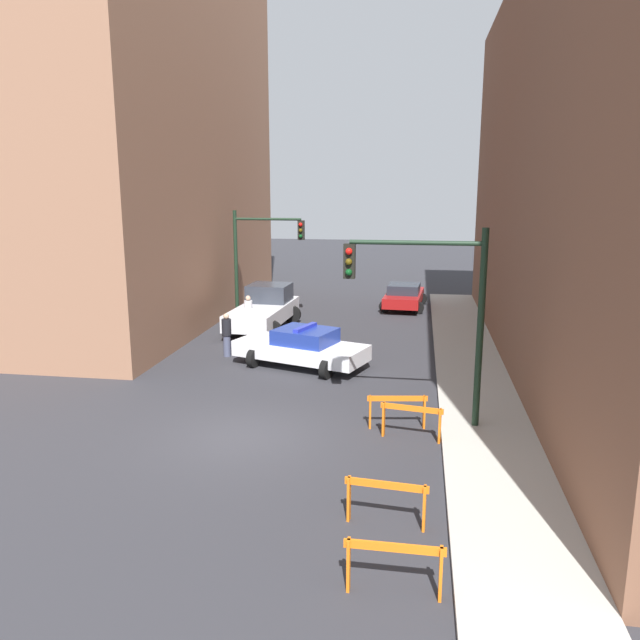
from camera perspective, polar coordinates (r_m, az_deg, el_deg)
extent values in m
plane|color=#2D2D33|center=(16.50, -6.83, -10.51)|extent=(120.00, 120.00, 0.00)
cube|color=#B2ADA3|center=(16.03, 15.48, -11.35)|extent=(2.40, 44.00, 0.12)
cube|color=#93664C|center=(33.15, -21.57, 18.06)|extent=(14.00, 20.00, 20.40)
cylinder|color=black|center=(16.54, 14.44, -0.85)|extent=(0.18, 0.18, 5.20)
cylinder|color=black|center=(16.12, 8.79, 6.99)|extent=(3.40, 0.12, 0.12)
cube|color=black|center=(16.27, 2.71, 5.39)|extent=(0.30, 0.22, 0.90)
sphere|color=red|center=(16.09, 2.66, 6.29)|extent=(0.18, 0.18, 0.18)
sphere|color=#4C3D0C|center=(16.12, 2.65, 5.33)|extent=(0.18, 0.18, 0.18)
sphere|color=#0C4219|center=(16.16, 2.64, 4.38)|extent=(0.18, 0.18, 0.18)
cylinder|color=black|center=(30.35, -7.68, 5.00)|extent=(0.18, 0.18, 5.20)
cylinder|color=black|center=(29.74, -4.81, 9.18)|extent=(3.20, 0.12, 0.12)
cube|color=black|center=(29.43, -1.74, 8.21)|extent=(0.30, 0.22, 0.90)
sphere|color=red|center=(29.27, -1.79, 8.72)|extent=(0.18, 0.18, 0.18)
sphere|color=#4C3D0C|center=(29.29, -1.79, 8.19)|extent=(0.18, 0.18, 0.18)
sphere|color=#0C4219|center=(29.31, -1.79, 7.66)|extent=(0.18, 0.18, 0.18)
cube|color=white|center=(22.21, -1.77, -2.78)|extent=(5.05, 3.28, 0.55)
cube|color=navy|center=(21.99, -1.36, -1.49)|extent=(2.40, 2.18, 0.52)
cylinder|color=black|center=(22.34, -6.11, -3.49)|extent=(0.42, 0.70, 0.66)
cylinder|color=black|center=(23.71, -3.81, -2.52)|extent=(0.42, 0.70, 0.66)
cylinder|color=black|center=(20.90, 0.55, -4.53)|extent=(0.42, 0.70, 0.66)
cylinder|color=black|center=(22.36, 2.56, -3.41)|extent=(0.42, 0.70, 0.66)
cube|color=#2633BF|center=(21.92, -1.36, -0.68)|extent=(0.64, 1.37, 0.12)
cube|color=silver|center=(28.00, -5.25, 0.62)|extent=(2.29, 5.50, 0.70)
cube|color=#2D333D|center=(28.87, -4.64, 2.50)|extent=(1.93, 1.83, 0.80)
cylinder|color=black|center=(29.90, -5.96, 0.66)|extent=(0.81, 0.30, 0.80)
cylinder|color=black|center=(29.39, -2.55, 0.52)|extent=(0.81, 0.30, 0.80)
cylinder|color=black|center=(26.82, -8.17, -0.74)|extent=(0.81, 0.30, 0.80)
cylinder|color=black|center=(26.24, -4.40, -0.93)|extent=(0.81, 0.30, 0.80)
cube|color=maroon|center=(33.13, 7.69, 2.05)|extent=(2.10, 4.42, 0.52)
cube|color=#232833|center=(32.88, 7.68, 2.86)|extent=(1.71, 1.91, 0.48)
cylinder|color=black|center=(34.57, 6.52, 2.06)|extent=(0.63, 0.26, 0.62)
cylinder|color=black|center=(34.42, 9.26, 1.94)|extent=(0.63, 0.26, 0.62)
cylinder|color=black|center=(31.96, 5.97, 1.25)|extent=(0.63, 0.26, 0.62)
cylinder|color=black|center=(31.81, 8.93, 1.11)|extent=(0.63, 0.26, 0.62)
cylinder|color=#474C66|center=(23.86, -8.49, -2.34)|extent=(0.38, 0.38, 0.82)
cylinder|color=black|center=(23.69, -8.55, -0.65)|extent=(0.49, 0.49, 0.62)
sphere|color=tan|center=(23.61, -8.58, 0.34)|extent=(0.30, 0.30, 0.22)
cylinder|color=#474C66|center=(27.53, -6.54, -0.33)|extent=(0.39, 0.39, 0.82)
cylinder|color=#B2B2B7|center=(27.39, -6.58, 1.14)|extent=(0.51, 0.51, 0.62)
sphere|color=tan|center=(27.31, -6.60, 2.01)|extent=(0.31, 0.31, 0.22)
cube|color=orange|center=(10.39, 6.84, -19.95)|extent=(1.60, 0.06, 0.14)
cube|color=orange|center=(10.64, 2.62, -21.45)|extent=(0.05, 0.16, 0.90)
cube|color=orange|center=(10.60, 10.97, -21.83)|extent=(0.05, 0.16, 0.90)
cube|color=orange|center=(12.19, 6.10, -14.77)|extent=(1.60, 0.21, 0.14)
cube|color=orange|center=(12.47, 2.65, -16.01)|extent=(0.07, 0.16, 0.90)
cube|color=orange|center=(12.29, 9.52, -16.63)|extent=(0.07, 0.16, 0.90)
cube|color=orange|center=(16.07, 8.39, -8.00)|extent=(1.59, 0.32, 0.14)
cube|color=orange|center=(16.34, 5.83, -9.01)|extent=(0.08, 0.17, 0.90)
cube|color=orange|center=(16.11, 10.90, -9.50)|extent=(0.08, 0.17, 0.90)
cube|color=orange|center=(16.74, 7.09, -7.13)|extent=(1.59, 0.29, 0.14)
cube|color=orange|center=(16.80, 4.59, -8.39)|extent=(0.07, 0.17, 0.90)
cube|color=orange|center=(16.96, 9.50, -8.31)|extent=(0.07, 0.17, 0.90)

